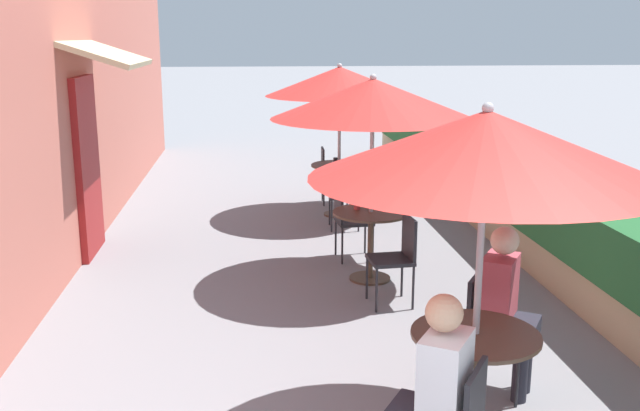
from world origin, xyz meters
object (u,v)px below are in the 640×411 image
at_px(cafe_chair_mid_left, 398,253).
at_px(cafe_chair_far_left, 330,171).
at_px(cafe_chair_mid_right, 348,216).
at_px(cafe_chair_far_right, 350,191).
at_px(coffee_cup_far, 336,161).
at_px(cafe_chair_near_right, 489,323).
at_px(seated_patron_near_right, 506,304).
at_px(patio_umbrella_near, 486,145).
at_px(patio_umbrella_far, 340,81).
at_px(seated_patron_near_left, 434,393).
at_px(coffee_cup_mid, 357,205).
at_px(patio_table_mid, 371,230).
at_px(patio_table_far, 339,178).
at_px(patio_umbrella_mid, 373,99).
at_px(patio_table_near, 474,362).

xyz_separation_m(cafe_chair_mid_left, cafe_chair_far_left, (-0.17, 4.31, 0.00)).
relative_size(cafe_chair_mid_right, cafe_chair_far_right, 1.00).
xyz_separation_m(cafe_chair_mid_left, coffee_cup_far, (-0.16, 3.63, 0.28)).
bearing_deg(cafe_chair_near_right, seated_patron_near_right, 90.00).
bearing_deg(cafe_chair_far_left, cafe_chair_far_right, 5.87).
bearing_deg(cafe_chair_mid_left, cafe_chair_near_right, -175.27).
relative_size(seated_patron_near_right, cafe_chair_far_right, 1.44).
relative_size(patio_umbrella_near, patio_umbrella_far, 1.00).
bearing_deg(coffee_cup_far, seated_patron_near_left, -92.42).
bearing_deg(cafe_chair_near_right, coffee_cup_mid, -135.85).
relative_size(patio_table_mid, cafe_chair_far_left, 0.93).
height_order(patio_table_mid, patio_umbrella_far, patio_umbrella_far).
xyz_separation_m(seated_patron_near_left, coffee_cup_far, (0.28, 6.68, 0.10)).
distance_m(patio_table_far, cafe_chair_far_right, 0.75).
height_order(cafe_chair_near_right, patio_table_mid, cafe_chair_near_right).
bearing_deg(patio_umbrella_mid, cafe_chair_far_right, 88.03).
xyz_separation_m(patio_umbrella_near, patio_umbrella_mid, (-0.12, 3.17, 0.00)).
relative_size(patio_umbrella_near, patio_umbrella_mid, 1.00).
relative_size(cafe_chair_near_right, cafe_chair_mid_left, 1.00).
bearing_deg(patio_umbrella_near, cafe_chair_mid_left, 89.45).
distance_m(cafe_chair_near_right, cafe_chair_far_right, 4.60).
bearing_deg(cafe_chair_mid_left, patio_table_near, 174.42).
bearing_deg(patio_table_far, patio_table_mid, -90.45).
xyz_separation_m(cafe_chair_mid_left, coffee_cup_mid, (-0.27, 0.85, 0.28)).
distance_m(patio_table_mid, coffee_cup_mid, 0.30).
height_order(seated_patron_near_left, seated_patron_near_right, same).
xyz_separation_m(seated_patron_near_right, cafe_chair_far_right, (-0.47, 4.64, -0.17)).
distance_m(patio_table_mid, cafe_chair_mid_right, 0.75).
distance_m(coffee_cup_mid, coffee_cup_far, 2.78).
distance_m(patio_umbrella_mid, coffee_cup_mid, 1.15).
distance_m(patio_table_far, patio_umbrella_far, 1.37).
xyz_separation_m(cafe_chair_near_right, cafe_chair_mid_right, (-0.59, 3.23, 0.00)).
height_order(patio_table_mid, patio_umbrella_mid, patio_umbrella_mid).
xyz_separation_m(seated_patron_near_right, patio_table_far, (-0.52, 5.39, -0.14)).
relative_size(patio_umbrella_far, cafe_chair_far_right, 2.50).
height_order(cafe_chair_near_right, coffee_cup_far, cafe_chair_near_right).
bearing_deg(cafe_chair_far_left, patio_table_far, 5.87).
relative_size(cafe_chair_far_left, cafe_chair_far_right, 1.00).
bearing_deg(patio_umbrella_mid, coffee_cup_far, 90.41).
xyz_separation_m(coffee_cup_mid, coffee_cup_far, (0.11, 2.78, 0.00)).
height_order(cafe_chair_mid_right, coffee_cup_mid, cafe_chair_mid_right).
bearing_deg(seated_patron_near_left, patio_table_mid, 27.15).
distance_m(patio_table_near, seated_patron_near_right, 0.76).
distance_m(seated_patron_near_right, cafe_chair_mid_left, 1.87).
bearing_deg(patio_umbrella_far, cafe_chair_far_right, -86.19).
bearing_deg(patio_umbrella_near, cafe_chair_near_right, 64.15).
xyz_separation_m(patio_table_mid, patio_table_far, (0.02, 2.84, 0.00)).
bearing_deg(patio_umbrella_near, patio_table_mid, 92.14).
height_order(patio_table_far, coffee_cup_far, coffee_cup_far).
bearing_deg(patio_table_near, cafe_chair_far_right, 90.50).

